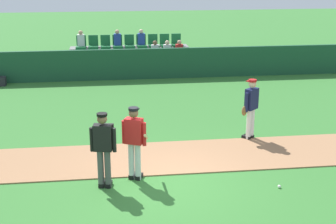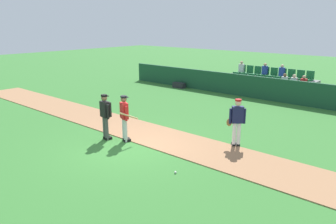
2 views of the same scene
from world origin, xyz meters
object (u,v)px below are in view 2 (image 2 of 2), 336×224
baseball (175,172)px  equipment_bag (179,85)px  batter_red_jersey (125,117)px  runner_navy_jersey (237,121)px  umpire_home_plate (105,114)px

baseball → equipment_bag: bearing=128.6°
batter_red_jersey → runner_navy_jersey: (3.42, 2.25, -0.01)m
umpire_home_plate → equipment_bag: 10.91m
runner_navy_jersey → equipment_bag: (-8.59, 7.34, -0.78)m
batter_red_jersey → equipment_bag: size_ratio=1.96×
umpire_home_plate → baseball: bearing=-8.2°
runner_navy_jersey → equipment_bag: runner_navy_jersey is taller
baseball → equipment_bag: 13.41m
batter_red_jersey → runner_navy_jersey: 4.10m
runner_navy_jersey → equipment_bag: bearing=139.5°
runner_navy_jersey → baseball: 3.28m
batter_red_jersey → baseball: bearing=-15.5°
umpire_home_plate → equipment_bag: umpire_home_plate is taller
batter_red_jersey → equipment_bag: bearing=118.3°
runner_navy_jersey → baseball: (-0.22, -3.14, -0.93)m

